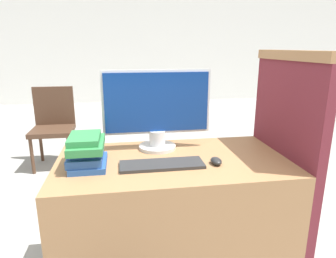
{
  "coord_description": "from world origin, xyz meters",
  "views": [
    {
      "loc": [
        -0.25,
        -1.11,
        1.31
      ],
      "look_at": [
        -0.03,
        0.29,
        0.92
      ],
      "focal_mm": 32.0,
      "sensor_mm": 36.0,
      "label": 1
    }
  ],
  "objects_px": {
    "mouse": "(216,161)",
    "book_stack": "(87,151)",
    "monitor": "(157,110)",
    "far_chair": "(53,123)",
    "keyboard": "(162,165)"
  },
  "relations": [
    {
      "from": "mouse",
      "to": "monitor",
      "type": "bearing_deg",
      "value": 132.52
    },
    {
      "from": "mouse",
      "to": "book_stack",
      "type": "xyz_separation_m",
      "value": [
        -0.63,
        0.08,
        0.06
      ]
    },
    {
      "from": "mouse",
      "to": "book_stack",
      "type": "bearing_deg",
      "value": 173.04
    },
    {
      "from": "book_stack",
      "to": "far_chair",
      "type": "xyz_separation_m",
      "value": [
        -0.59,
        2.01,
        -0.34
      ]
    },
    {
      "from": "book_stack",
      "to": "monitor",
      "type": "bearing_deg",
      "value": 29.23
    },
    {
      "from": "keyboard",
      "to": "book_stack",
      "type": "distance_m",
      "value": 0.37
    },
    {
      "from": "far_chair",
      "to": "monitor",
      "type": "bearing_deg",
      "value": -63.26
    },
    {
      "from": "keyboard",
      "to": "book_stack",
      "type": "relative_size",
      "value": 1.56
    },
    {
      "from": "monitor",
      "to": "mouse",
      "type": "bearing_deg",
      "value": -47.48
    },
    {
      "from": "monitor",
      "to": "keyboard",
      "type": "bearing_deg",
      "value": -92.22
    },
    {
      "from": "book_stack",
      "to": "far_chair",
      "type": "relative_size",
      "value": 0.3
    },
    {
      "from": "monitor",
      "to": "keyboard",
      "type": "relative_size",
      "value": 1.46
    },
    {
      "from": "mouse",
      "to": "book_stack",
      "type": "relative_size",
      "value": 0.32
    },
    {
      "from": "monitor",
      "to": "book_stack",
      "type": "relative_size",
      "value": 2.28
    },
    {
      "from": "monitor",
      "to": "far_chair",
      "type": "relative_size",
      "value": 0.68
    }
  ]
}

